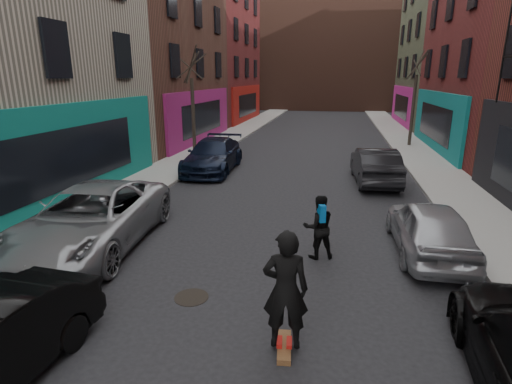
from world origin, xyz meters
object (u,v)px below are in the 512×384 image
at_px(parked_right_end, 375,165).
at_px(manhole, 191,297).
at_px(parked_right_far, 429,227).
at_px(parked_left_end, 213,155).
at_px(tree_right_far, 415,91).
at_px(skateboard, 284,347).
at_px(tree_left_far, 192,96).
at_px(parked_left_far, 92,218).
at_px(skateboarder, 286,290).
at_px(pedestrian, 319,227).

xyz_separation_m(parked_right_end, manhole, (-4.40, -10.34, -0.75)).
bearing_deg(parked_right_far, parked_left_end, -45.20).
xyz_separation_m(tree_right_far, skateboard, (-5.29, -21.43, -3.48)).
xyz_separation_m(parked_right_far, manhole, (-5.16, -3.25, -0.69)).
height_order(tree_left_far, parked_right_end, tree_left_far).
bearing_deg(tree_left_far, parked_left_far, -82.57).
bearing_deg(skateboarder, pedestrian, -101.85).
bearing_deg(tree_left_far, skateboarder, -65.28).
relative_size(skateboard, pedestrian, 0.50).
relative_size(tree_right_far, parked_right_far, 1.66).
xyz_separation_m(parked_right_end, skateboarder, (-2.32, -11.58, 0.36)).
height_order(parked_left_far, parked_left_end, parked_left_far).
xyz_separation_m(parked_left_far, skateboarder, (5.51, -3.17, 0.31)).
relative_size(parked_left_end, parked_right_end, 1.15).
relative_size(tree_right_far, manhole, 9.71).
bearing_deg(skateboard, parked_right_far, 49.05).
height_order(parked_left_end, skateboard, parked_left_end).
bearing_deg(parked_right_end, pedestrian, 71.82).
height_order(skateboard, pedestrian, pedestrian).
relative_size(parked_left_far, manhole, 8.23).
distance_m(tree_left_far, skateboard, 17.31).
bearing_deg(tree_right_far, parked_right_end, -106.80).
bearing_deg(parked_left_end, tree_left_far, 120.91).
bearing_deg(skateboarder, parked_right_far, -130.95).
xyz_separation_m(skateboarder, manhole, (-2.08, 1.23, -1.10)).
relative_size(parked_left_end, skateboarder, 2.58).
distance_m(tree_right_far, parked_right_end, 10.66).
xyz_separation_m(pedestrian, manhole, (-2.43, -2.44, -0.81)).
bearing_deg(manhole, skateboarder, -30.69).
bearing_deg(parked_left_far, skateboarder, -35.32).
height_order(tree_right_far, manhole, tree_right_far).
bearing_deg(skateboarder, skateboard, -6.44).
xyz_separation_m(parked_right_end, pedestrian, (-1.97, -7.90, 0.07)).
distance_m(tree_right_far, parked_left_far, 21.40).
relative_size(parked_left_far, skateboard, 7.20).
xyz_separation_m(parked_left_far, pedestrian, (5.85, 0.51, 0.02)).
distance_m(parked_right_far, pedestrian, 2.85).
bearing_deg(parked_right_far, tree_left_far, -48.29).
bearing_deg(parked_left_far, pedestrian, -0.43).
bearing_deg(skateboard, parked_left_far, 143.67).
relative_size(parked_right_end, pedestrian, 2.82).
bearing_deg(tree_left_far, tree_right_far, 25.82).
height_order(parked_right_end, manhole, parked_right_end).
bearing_deg(parked_right_far, tree_right_far, -98.66).
relative_size(parked_left_far, parked_right_end, 1.26).
bearing_deg(parked_left_end, skateboarder, -70.24).
bearing_deg(skateboarder, parked_right_end, -107.76).
height_order(parked_right_far, manhole, parked_right_far).
height_order(parked_left_far, skateboard, parked_left_far).
relative_size(tree_right_far, skateboard, 8.50).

